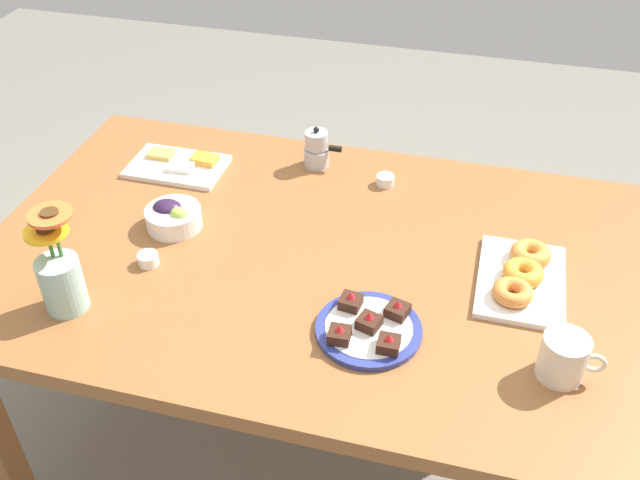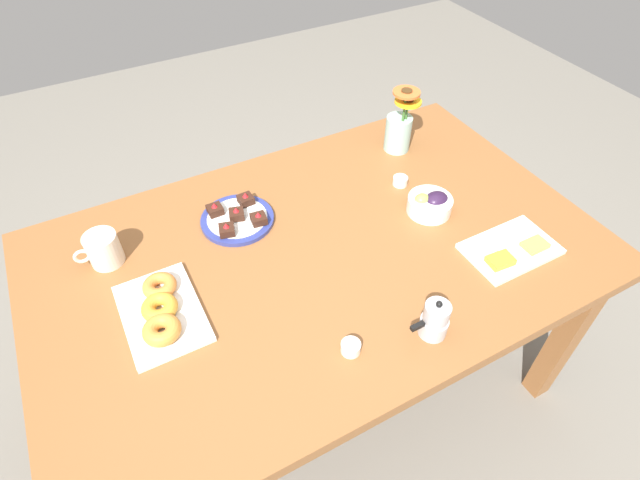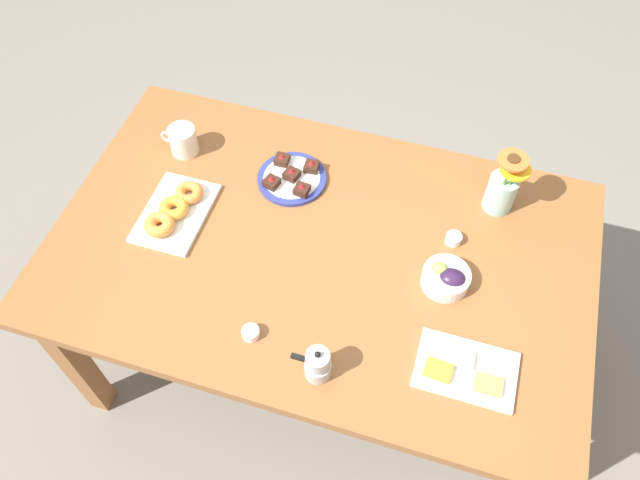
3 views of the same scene
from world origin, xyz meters
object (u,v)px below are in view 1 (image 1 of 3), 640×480
object	(u,v)px
grape_bowl	(173,216)
jam_cup_honey	(385,180)
moka_pot	(317,150)
jam_cup_berry	(148,259)
cheese_platter	(179,165)
dessert_plate	(369,328)
coffee_mug	(564,357)
flower_vase	(61,277)
croissant_platter	(522,276)
dining_table	(320,281)

from	to	relation	value
grape_bowl	jam_cup_honey	distance (m)	0.57
jam_cup_honey	moka_pot	size ratio (longest dim) A/B	0.40
jam_cup_honey	jam_cup_berry	distance (m)	0.66
jam_cup_honey	moka_pot	world-z (taller)	moka_pot
cheese_platter	dessert_plate	world-z (taller)	dessert_plate
jam_cup_honey	jam_cup_berry	xyz separation A→B (m)	(-0.47, -0.47, 0.00)
coffee_mug	dessert_plate	xyz separation A→B (m)	(-0.38, 0.02, -0.04)
cheese_platter	flower_vase	distance (m)	0.58
coffee_mug	croissant_platter	world-z (taller)	coffee_mug
cheese_platter	flower_vase	size ratio (longest dim) A/B	1.09
jam_cup_honey	moka_pot	bearing A→B (deg)	166.48
jam_cup_berry	moka_pot	size ratio (longest dim) A/B	0.40
jam_cup_honey	coffee_mug	bearing A→B (deg)	-51.75
cheese_platter	moka_pot	distance (m)	0.38
cheese_platter	croissant_platter	distance (m)	0.97
coffee_mug	moka_pot	xyz separation A→B (m)	(-0.65, 0.62, 0.00)
dining_table	jam_cup_berry	xyz separation A→B (m)	(-0.37, -0.14, 0.10)
dining_table	coffee_mug	xyz separation A→B (m)	(0.54, -0.24, 0.13)
flower_vase	croissant_platter	bearing A→B (deg)	19.19
dessert_plate	jam_cup_berry	bearing A→B (deg)	170.92
flower_vase	cheese_platter	bearing A→B (deg)	89.61
dining_table	croissant_platter	world-z (taller)	croissant_platter
cheese_platter	croissant_platter	world-z (taller)	croissant_platter
jam_cup_honey	flower_vase	distance (m)	0.86
cheese_platter	flower_vase	bearing A→B (deg)	-90.39
croissant_platter	moka_pot	bearing A→B (deg)	147.61
grape_bowl	croissant_platter	bearing A→B (deg)	0.22
moka_pot	dining_table	bearing A→B (deg)	-73.78
dining_table	flower_vase	bearing A→B (deg)	-146.90
croissant_platter	jam_cup_berry	bearing A→B (deg)	-169.53
dining_table	jam_cup_berry	size ratio (longest dim) A/B	33.33
coffee_mug	dessert_plate	bearing A→B (deg)	177.28
jam_cup_berry	cheese_platter	bearing A→B (deg)	104.19
grape_bowl	cheese_platter	world-z (taller)	grape_bowl
jam_cup_honey	cheese_platter	bearing A→B (deg)	-173.36
moka_pot	cheese_platter	bearing A→B (deg)	-162.48
croissant_platter	flower_vase	xyz separation A→B (m)	(-0.94, -0.33, 0.06)
dining_table	coffee_mug	size ratio (longest dim) A/B	12.78
croissant_platter	flower_vase	world-z (taller)	flower_vase
jam_cup_honey	dessert_plate	world-z (taller)	dessert_plate
grape_bowl	jam_cup_honey	world-z (taller)	grape_bowl
croissant_platter	dessert_plate	bearing A→B (deg)	-141.19
grape_bowl	jam_cup_honey	bearing A→B (deg)	33.97
flower_vase	dessert_plate	bearing A→B (deg)	7.74
croissant_platter	jam_cup_honey	world-z (taller)	croissant_platter
coffee_mug	moka_pot	distance (m)	0.90
jam_cup_berry	dessert_plate	bearing A→B (deg)	-9.08
dining_table	grape_bowl	bearing A→B (deg)	178.15
coffee_mug	jam_cup_berry	xyz separation A→B (m)	(-0.92, 0.10, -0.03)
dining_table	jam_cup_berry	world-z (taller)	jam_cup_berry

